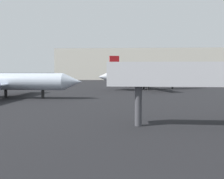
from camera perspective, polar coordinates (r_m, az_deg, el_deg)
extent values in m
cylinder|color=#B2BCCC|center=(56.76, -20.74, 1.55)|extent=(22.23, 3.74, 3.19)
cone|color=#B2BCCC|center=(52.28, -8.06, 1.57)|extent=(3.58, 3.27, 3.19)
cube|color=#B2BCCC|center=(57.29, -21.72, 1.07)|extent=(5.09, 24.51, 0.21)
cylinder|color=#4C4C54|center=(61.15, -19.15, 1.19)|extent=(2.66, 1.64, 1.57)
cube|color=black|center=(54.12, -13.94, -0.97)|extent=(0.45, 0.45, 1.62)
cube|color=black|center=(58.97, -20.88, -0.70)|extent=(0.45, 0.45, 1.62)
cylinder|color=silver|center=(75.70, 7.69, 2.64)|extent=(21.15, 10.19, 3.15)
cone|color=silver|center=(81.34, 15.77, 2.64)|extent=(4.33, 4.14, 3.15)
cone|color=silver|center=(71.77, -1.48, 2.58)|extent=(4.33, 4.14, 3.15)
cube|color=silver|center=(75.30, 6.94, 2.28)|extent=(10.85, 22.72, 0.19)
cube|color=silver|center=(72.30, 0.17, 2.85)|extent=(4.08, 6.98, 0.13)
cube|color=red|center=(72.39, 0.47, 5.37)|extent=(2.49, 1.09, 3.85)
cylinder|color=#4C4C54|center=(79.60, 6.18, 2.29)|extent=(2.75, 2.17, 1.44)
cylinder|color=#4C4C54|center=(71.55, 8.73, 2.02)|extent=(2.75, 2.17, 1.44)
cube|color=black|center=(78.73, 12.26, 0.82)|extent=(0.51, 0.51, 1.88)
cube|color=black|center=(76.89, 6.47, 0.81)|extent=(0.51, 0.51, 1.88)
cube|color=black|center=(73.93, 7.39, 0.65)|extent=(0.51, 0.51, 1.88)
cone|color=silver|center=(92.11, -21.85, 2.38)|extent=(3.35, 3.17, 2.54)
cube|color=silver|center=(28.76, 20.05, 2.96)|extent=(20.69, 1.78, 2.40)
cylinder|color=#3F3F44|center=(28.03, 5.40, -3.39)|extent=(0.70, 0.70, 4.00)
cube|color=beige|center=(143.69, 8.55, 5.11)|extent=(96.57, 22.93, 15.06)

